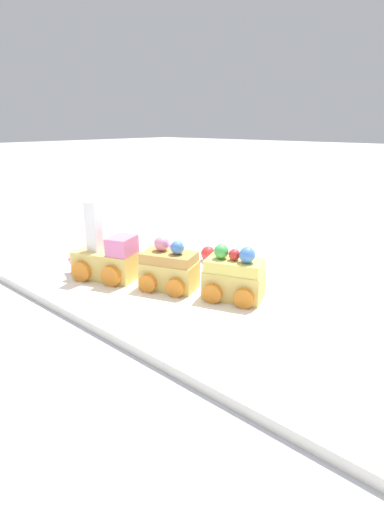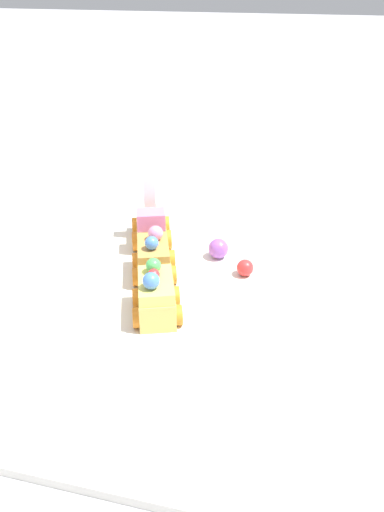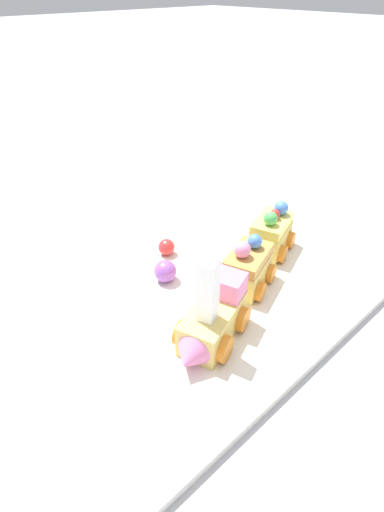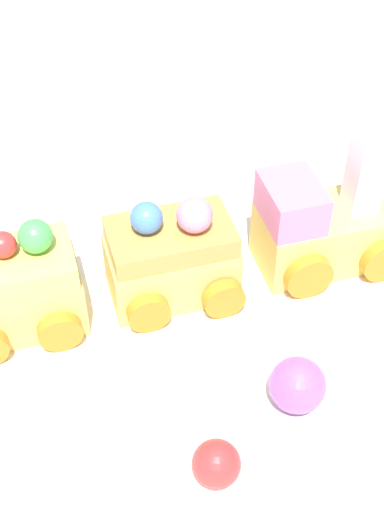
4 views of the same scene
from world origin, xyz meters
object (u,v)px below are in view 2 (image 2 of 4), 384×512
at_px(gumball_red, 245,269).
at_px(cake_train_locomotive, 151,224).
at_px(cake_car_caramel, 154,259).
at_px(gumball_purple, 218,248).
at_px(cake_car_lemon, 156,297).

bearing_deg(gumball_red, cake_train_locomotive, 65.25).
bearing_deg(cake_car_caramel, gumball_purple, -66.89).
relative_size(cake_car_caramel, gumball_red, 3.54).
bearing_deg(gumball_purple, cake_car_lemon, 163.57).
height_order(cake_car_caramel, gumball_purple, cake_car_caramel).
relative_size(cake_car_lemon, gumball_red, 3.54).
bearing_deg(cake_car_caramel, cake_train_locomotive, 0.08).
height_order(cake_car_lemon, gumball_purple, cake_car_lemon).
height_order(cake_train_locomotive, gumball_purple, cake_train_locomotive).
bearing_deg(cake_car_lemon, gumball_red, -58.86).
xyz_separation_m(cake_car_lemon, gumball_purple, (0.17, -0.05, -0.01)).
xyz_separation_m(cake_train_locomotive, cake_car_lemon, (-0.20, -0.07, -0.00)).
relative_size(gumball_red, gumball_purple, 0.80).
bearing_deg(cake_car_lemon, cake_train_locomotive, -0.09).
bearing_deg(gumball_red, cake_car_lemon, 140.93).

